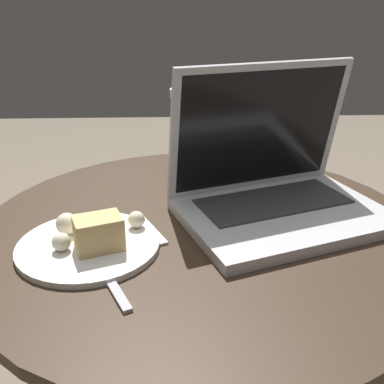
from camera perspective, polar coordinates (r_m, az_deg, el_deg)
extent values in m
cylinder|color=#9E9EA3|center=(0.90, 1.08, -20.25)|extent=(0.09, 0.09, 0.53)
cylinder|color=#38281C|center=(0.74, 1.24, -4.62)|extent=(0.73, 0.73, 0.02)
cube|color=silver|center=(0.70, -11.04, -5.86)|extent=(0.19, 0.17, 0.00)
cube|color=silver|center=(0.75, 11.59, -2.88)|extent=(0.38, 0.33, 0.02)
cube|color=#333338|center=(0.78, 10.28, -1.15)|extent=(0.28, 0.19, 0.00)
cube|color=silver|center=(0.79, 8.56, 7.96)|extent=(0.32, 0.16, 0.23)
cube|color=black|center=(0.78, 8.66, 7.86)|extent=(0.30, 0.14, 0.20)
cylinder|color=#C6701E|center=(0.87, -0.39, 6.50)|extent=(0.07, 0.07, 0.17)
cylinder|color=white|center=(0.85, -0.40, 12.48)|extent=(0.07, 0.07, 0.01)
cylinder|color=white|center=(0.68, -12.98, -6.61)|extent=(0.21, 0.21, 0.01)
cube|color=#DBB775|center=(0.65, -11.77, -5.13)|extent=(0.08, 0.07, 0.05)
sphere|color=beige|center=(0.70, -15.59, -3.91)|extent=(0.03, 0.03, 0.03)
sphere|color=beige|center=(0.70, -7.08, -3.48)|extent=(0.03, 0.03, 0.03)
sphere|color=beige|center=(0.66, -16.27, -6.11)|extent=(0.03, 0.03, 0.03)
cube|color=#B2B2B7|center=(0.60, -10.27, -11.24)|extent=(0.07, 0.12, 0.00)
cube|color=#B2B2B7|center=(0.67, -12.72, -7.12)|extent=(0.05, 0.06, 0.00)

